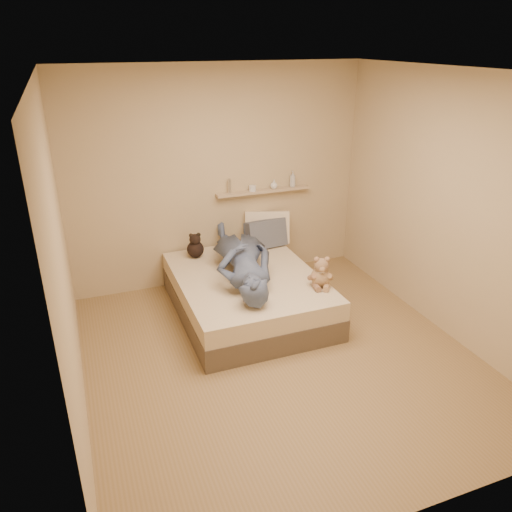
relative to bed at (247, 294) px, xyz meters
name	(u,v)px	position (x,y,z in m)	size (l,w,h in m)	color
room	(283,231)	(0.00, -0.93, 1.08)	(3.80, 3.80, 3.80)	olive
bed	(247,294)	(0.00, 0.00, 0.00)	(1.50, 1.90, 0.45)	brown
game_console	(259,288)	(-0.08, -0.57, 0.37)	(0.18, 0.12, 0.06)	silver
teddy_bear	(321,274)	(0.63, -0.51, 0.37)	(0.27, 0.28, 0.34)	tan
dark_plush	(195,247)	(-0.39, 0.69, 0.36)	(0.20, 0.20, 0.31)	black
pillow_cream	(267,227)	(0.57, 0.83, 0.43)	(0.55, 0.16, 0.40)	beige
pillow_grey	(266,234)	(0.51, 0.69, 0.40)	(0.50, 0.14, 0.34)	slate
person	(242,258)	(-0.04, 0.04, 0.43)	(0.61, 1.69, 0.40)	#495674
wall_shelf	(263,191)	(0.55, 0.91, 0.88)	(1.20, 0.12, 0.03)	tan
shelf_bottles	(275,183)	(0.71, 0.91, 0.96)	(0.89, 0.12, 0.20)	silver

